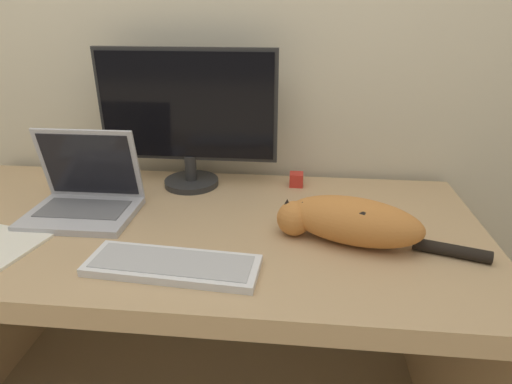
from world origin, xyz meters
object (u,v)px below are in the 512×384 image
(laptop, at_px, (84,198))
(monitor, at_px, (187,115))
(external_keyboard, at_px, (173,265))
(cat, at_px, (350,220))

(laptop, bearing_deg, monitor, 42.86)
(laptop, height_order, external_keyboard, laptop)
(monitor, bearing_deg, cat, -34.00)
(external_keyboard, bearing_deg, laptop, 146.00)
(laptop, distance_m, external_keyboard, 0.44)
(monitor, bearing_deg, external_keyboard, -81.28)
(external_keyboard, bearing_deg, cat, 26.32)
(monitor, bearing_deg, laptop, -136.74)
(monitor, height_order, laptop, monitor)
(laptop, xyz_separation_m, cat, (0.77, -0.09, 0.01))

